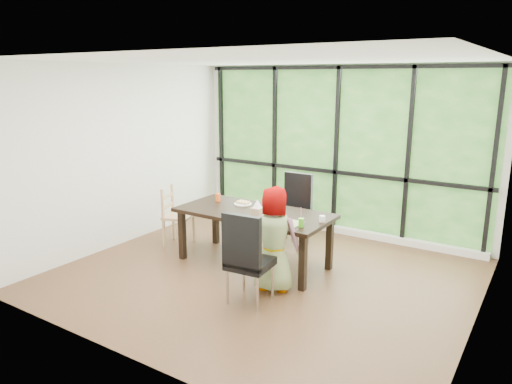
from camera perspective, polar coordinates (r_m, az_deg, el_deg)
ground at (r=6.26m, az=0.98°, el=-9.95°), size 5.00×5.00×0.00m
back_wall at (r=7.83m, az=9.76°, el=4.97°), size 5.00×0.00×5.00m
foliage_backdrop at (r=7.81m, az=9.70°, el=4.95°), size 4.80×0.02×2.65m
window_mullions at (r=7.77m, az=9.58°, el=4.92°), size 4.80×0.06×2.65m
window_sill at (r=8.03m, az=9.10°, el=-4.32°), size 4.80×0.12×0.10m
dining_table at (r=6.49m, az=-0.27°, el=-5.51°), size 2.13×1.05×0.75m
chair_window_leather at (r=7.23m, az=4.37°, el=-2.17°), size 0.47×0.47×1.08m
chair_interior_leather at (r=5.38m, az=-0.71°, el=-7.77°), size 0.50×0.50×1.08m
chair_end_beech at (r=7.30m, az=-9.27°, el=-2.88°), size 0.51×0.53×0.90m
child_toddler at (r=6.94m, az=2.35°, el=-3.62°), size 0.37×0.29×0.89m
child_older at (r=5.66m, az=2.00°, el=-5.62°), size 0.72×0.57×1.28m
placemat at (r=5.91m, az=3.59°, el=-3.64°), size 0.39×0.29×0.01m
plate_far at (r=6.72m, az=-1.58°, el=-1.44°), size 0.25×0.25×0.02m
plate_near at (r=5.91m, az=2.98°, el=-3.58°), size 0.21×0.21×0.01m
orange_cup at (r=6.90m, az=-4.59°, el=-0.64°), size 0.07×0.07×0.11m
green_cup at (r=5.73m, az=5.43°, el=-3.68°), size 0.07×0.07×0.11m
white_mug at (r=5.97m, az=7.95°, el=-3.20°), size 0.08×0.08×0.08m
tissue_box at (r=6.14m, az=0.17°, el=-2.41°), size 0.13×0.13×0.11m
crepe_rolls_far at (r=6.71m, az=-1.58°, el=-1.22°), size 0.20×0.12×0.04m
crepe_rolls_near at (r=5.90m, az=2.99°, el=-3.36°), size 0.10×0.12×0.04m
straw_white at (r=6.88m, az=-4.60°, el=0.14°), size 0.01×0.04×0.20m
straw_pink at (r=5.71m, az=5.46°, el=-2.78°), size 0.01×0.04×0.20m
tissue at (r=6.11m, az=0.17°, el=-1.40°), size 0.12×0.12×0.11m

